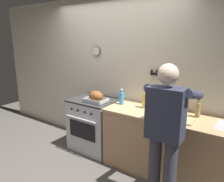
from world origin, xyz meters
TOP-DOWN VIEW (x-y plane):
  - ground_plane at (0.00, 0.00)m, footprint 8.00×8.00m
  - wall_back at (-0.00, 1.35)m, footprint 6.00×0.13m
  - counter_block at (1.21, 0.99)m, footprint 2.03×0.65m
  - stove at (-0.22, 0.99)m, footprint 0.76×0.67m
  - person_cook at (1.26, 0.39)m, footprint 0.51×0.63m
  - roasting_pan at (-0.09, 0.89)m, footprint 0.35×0.26m
  - cutting_board at (1.25, 0.87)m, footprint 0.36×0.24m
  - bottle_hot_sauce at (0.85, 1.08)m, footprint 0.05×0.05m
  - bottle_olive_oil at (1.17, 1.16)m, footprint 0.07×0.07m
  - bottle_vinegar at (1.42, 1.11)m, footprint 0.06×0.06m
  - bottle_cooking_oil at (0.68, 1.07)m, footprint 0.07×0.07m
  - bottle_dish_soap at (0.31, 1.03)m, footprint 0.08×0.08m

SIDE VIEW (x-z plane):
  - ground_plane at x=0.00m, z-range 0.00..0.00m
  - stove at x=-0.22m, z-range 0.00..0.90m
  - counter_block at x=1.21m, z-range 0.01..0.91m
  - cutting_board at x=1.25m, z-range 0.90..0.92m
  - person_cook at x=1.26m, z-range 0.12..1.78m
  - bottle_hot_sauce at x=0.85m, z-range 0.88..1.06m
  - roasting_pan at x=-0.09m, z-range 0.89..1.08m
  - bottle_dish_soap at x=0.31m, z-range 0.88..1.12m
  - bottle_vinegar at x=1.42m, z-range 0.88..1.13m
  - bottle_olive_oil at x=1.17m, z-range 0.88..1.16m
  - bottle_cooking_oil at x=0.68m, z-range 0.88..1.17m
  - wall_back at x=0.00m, z-range 0.00..2.60m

